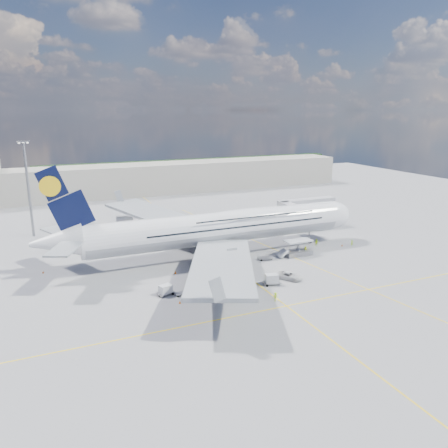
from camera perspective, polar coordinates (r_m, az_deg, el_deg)
name	(u,v)px	position (r m, az deg, el deg)	size (l,w,h in m)	color
ground	(238,269)	(94.43, 1.80, -5.89)	(300.00, 300.00, 0.00)	gray
taxi_line_main	(238,269)	(94.43, 1.80, -5.89)	(0.25, 220.00, 0.01)	yellow
taxi_line_cross	(286,306)	(78.24, 8.16, -10.55)	(120.00, 0.25, 0.01)	yellow
taxi_line_diag	(272,248)	(108.96, 6.23, -3.14)	(0.25, 100.00, 0.01)	yellow
airliner	(221,227)	(101.13, -0.45, -0.40)	(77.26, 79.15, 23.71)	white
jet_bridge	(302,207)	(124.27, 10.18, 2.21)	(18.80, 12.10, 8.50)	#B7B7BC
cargo_loader	(297,250)	(104.23, 9.52, -3.37)	(8.53, 3.20, 3.67)	silver
light_mast	(28,188)	(126.50, -24.18, 4.30)	(3.00, 0.70, 25.50)	gray
terminal	(138,179)	(181.01, -11.17, 5.75)	(180.00, 16.00, 12.00)	#B2AD9E
tree_line	(194,167)	(235.11, -3.97, 7.49)	(160.00, 6.00, 8.00)	#193814
dolly_row_a	(196,287)	(82.94, -3.66, -8.23)	(3.01, 2.24, 1.70)	gray
dolly_row_b	(206,289)	(81.71, -2.39, -8.53)	(3.24, 2.51, 1.82)	gray
dolly_row_c	(183,293)	(82.10, -5.44, -8.97)	(2.78, 1.51, 0.40)	gray
dolly_back	(166,290)	(82.08, -7.65, -8.49)	(3.43, 2.55, 1.94)	gray
dolly_nose_far	(272,279)	(86.41, 6.25, -7.17)	(3.65, 2.48, 2.11)	gray
dolly_nose_near	(265,258)	(100.39, 5.39, -4.46)	(3.53, 2.27, 0.48)	gray
baggage_tug	(213,275)	(88.99, -1.46, -6.62)	(3.34, 2.10, 1.93)	white
catering_truck_inner	(187,232)	(116.38, -4.90, -0.98)	(7.07, 3.91, 3.98)	gray
catering_truck_outer	(127,224)	(127.40, -12.54, 0.04)	(6.57, 3.11, 3.79)	gray
service_van	(289,276)	(89.57, 8.52, -6.71)	(2.45, 5.31, 1.48)	silver
crew_nose	(352,243)	(114.27, 16.37, -2.39)	(0.60, 0.39, 1.64)	#9DDD17
crew_loader	(316,242)	(112.24, 11.99, -2.36)	(0.88, 0.68, 1.81)	#BEE918
crew_wing	(199,296)	(79.57, -3.35, -9.38)	(0.88, 0.37, 1.50)	#9AE718
crew_van	(305,250)	(105.42, 10.58, -3.37)	(0.94, 0.61, 1.93)	#C6DC17
crew_tug	(275,297)	(79.38, 6.73, -9.44)	(1.10, 0.63, 1.70)	#ACDB17
cone_nose	(342,245)	(113.70, 15.16, -2.70)	(0.38, 0.38, 0.48)	orange
cone_wing_left_inner	(193,242)	(112.92, -4.08, -2.30)	(0.45, 0.45, 0.57)	orange
cone_wing_left_outer	(119,229)	(127.77, -13.55, -0.68)	(0.41, 0.41, 0.52)	orange
cone_wing_right_inner	(175,272)	(92.24, -6.37, -6.29)	(0.48, 0.48, 0.61)	orange
cone_wing_right_outer	(180,302)	(78.70, -5.79, -10.11)	(0.43, 0.43, 0.54)	orange
cone_tail	(43,272)	(99.49, -22.55, -5.82)	(0.40, 0.40, 0.51)	orange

